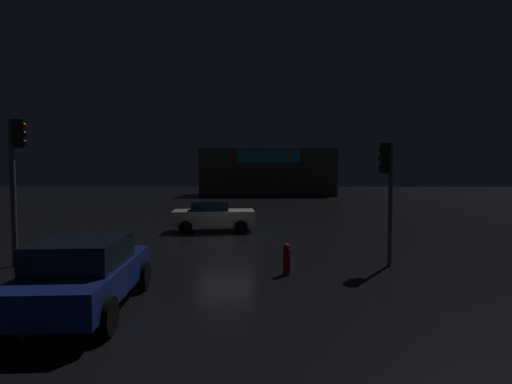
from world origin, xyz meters
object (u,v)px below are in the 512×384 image
Objects in this scene: fire_hydrant at (287,259)px; traffic_signal_main at (16,165)px; store_building at (267,173)px; car_near at (213,216)px; car_far at (85,273)px; traffic_signal_opposite at (387,176)px.

traffic_signal_main is at bearing 171.45° from fire_hydrant.
traffic_signal_main is 5.10× the size of fire_hydrant.
fire_hydrant is (-1.49, -38.63, -2.46)m from store_building.
traffic_signal_main reaches higher than fire_hydrant.
fire_hydrant is (8.24, -1.24, -2.68)m from traffic_signal_main.
car_near is at bearing -97.96° from store_building.
car_far is at bearing -149.10° from fire_hydrant.
store_building is 4.01× the size of car_far.
traffic_signal_opposite is (11.46, -0.22, -0.35)m from traffic_signal_main.
traffic_signal_opposite is 4.11m from fire_hydrant.
car_far reaches higher than fire_hydrant.
car_near is (5.45, 6.84, -2.35)m from traffic_signal_main.
traffic_signal_main reaches higher than car_far.
car_near is at bearing 80.81° from car_far.
store_building is at bearing 92.64° from traffic_signal_opposite.
traffic_signal_main reaches higher than car_near.
traffic_signal_opposite is at bearing -1.08° from traffic_signal_main.
car_near is at bearing 109.03° from fire_hydrant.
traffic_signal_opposite is 0.94× the size of car_near.
traffic_signal_opposite is at bearing 25.73° from car_far.
store_building is 38.74m from fire_hydrant.
store_building is 18.83× the size of fire_hydrant.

